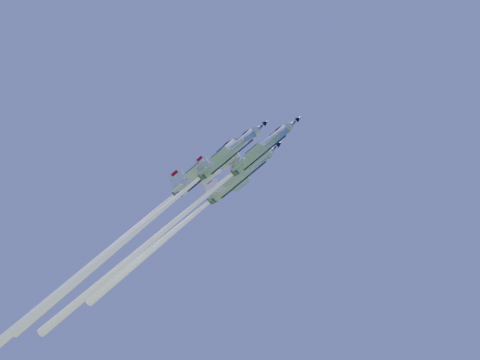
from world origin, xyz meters
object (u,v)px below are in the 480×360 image
at_px(jet_left, 187,220).
at_px(jet_slot, 114,246).
at_px(jet_right, 143,226).
at_px(jet_lead, 172,223).

xyz_separation_m(jet_left, jet_slot, (-9.87, -9.35, -5.55)).
relative_size(jet_left, jet_right, 0.86).
xyz_separation_m(jet_lead, jet_left, (-1.20, 6.98, 1.84)).
relative_size(jet_lead, jet_left, 1.22).
xyz_separation_m(jet_left, jet_right, (-1.79, -11.80, -2.71)).
height_order(jet_right, jet_slot, jet_slot).
relative_size(jet_lead, jet_slot, 0.89).
bearing_deg(jet_right, jet_lead, 137.59).
bearing_deg(jet_right, jet_left, 160.82).
bearing_deg(jet_slot, jet_left, 122.91).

